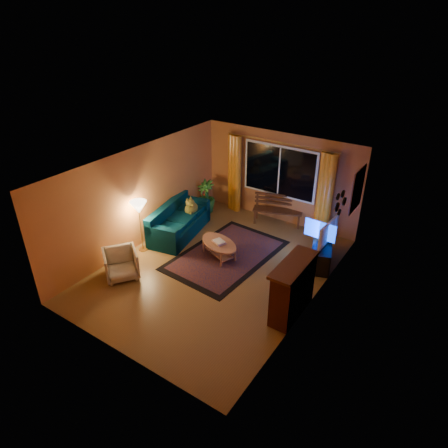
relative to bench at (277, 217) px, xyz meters
The scene contains 22 objects.
floor 2.76m from the bench, 92.67° to the right, with size 4.50×6.00×0.02m, color brown.
ceiling 3.59m from the bench, 92.67° to the right, with size 4.50×6.00×0.02m, color white.
wall_back 1.09m from the bench, 116.29° to the left, with size 4.50×0.02×2.50m, color #C5723B.
wall_left 3.79m from the bench, 130.98° to the right, with size 0.02×6.00×2.50m, color #C5723B.
wall_right 3.63m from the bench, 52.22° to the right, with size 0.02×6.00×2.50m, color #C5723B.
window 1.27m from the bench, 123.37° to the left, with size 2.00×0.02×1.30m, color black.
curtain_rod 2.06m from the bench, 130.57° to the left, with size 0.03×0.03×3.20m, color #BF8C3F.
curtain_left 1.75m from the bench, behind, with size 0.36×0.36×2.24m, color orange.
curtain_right 1.53m from the bench, ahead, with size 0.36×0.36×2.24m, color orange.
bench is the anchor object (origin of this frame).
potted_plant 2.16m from the bench, 166.67° to the right, with size 0.54×0.54×0.97m, color #235B1E.
sofa 2.71m from the bench, 133.82° to the right, with size 0.86×2.02×0.82m, color #022433.
dog 2.40m from the bench, 140.59° to the right, with size 0.32×0.44×0.48m, color olive, non-canonical shape.
armchair 4.49m from the bench, 112.62° to the right, with size 0.70×0.66×0.72m, color #C5B497.
floor_lamp 3.77m from the bench, 124.70° to the right, with size 0.22×0.22×1.30m, color #BF8C3F.
rug 2.16m from the bench, 97.08° to the right, with size 1.87×2.95×0.02m, color #652812.
coffee_table 2.32m from the bench, 99.39° to the right, with size 1.12×1.12×0.41m, color #B56D49.
tv_console 2.06m from the bench, 32.95° to the right, with size 0.43×1.30×0.54m, color black.
television 2.15m from the bench, 32.95° to the right, with size 0.95×0.12×0.55m, color black.
fireplace 3.71m from the bench, 58.62° to the right, with size 0.40×1.20×1.10m, color maroon.
mirror_cluster 3.00m from the bench, 34.86° to the right, with size 0.06×0.60×0.56m, color black, non-canonical shape.
painting 2.56m from the bench, ahead, with size 0.04×0.76×0.96m, color orange.
Camera 1 is at (4.35, -6.19, 5.31)m, focal length 32.00 mm.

